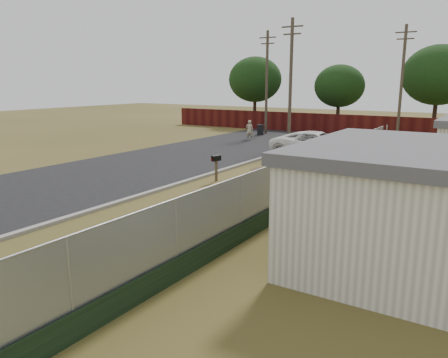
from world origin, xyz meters
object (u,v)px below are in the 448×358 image
Objects in this scene: mailbox at (216,160)px; trash_bin at (260,130)px; pedestrian at (249,130)px; pickup_truck at (318,145)px.

trash_bin is at bearing 111.61° from mailbox.
pedestrian is at bearing 113.44° from mailbox.
mailbox is 0.22× the size of pickup_truck.
trash_bin is at bearing -93.39° from pedestrian.
pedestrian is 3.74m from trash_bin.
mailbox is at bearing 95.93° from pedestrian.
pickup_truck reaches higher than pedestrian.
pickup_truck is at bearing -45.14° from trash_bin.
mailbox is at bearing -68.39° from trash_bin.
mailbox is at bearing 165.49° from pickup_truck.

